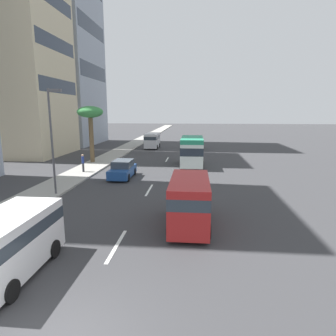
# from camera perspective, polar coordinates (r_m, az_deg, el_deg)

# --- Properties ---
(ground_plane) EXTENTS (198.00, 198.00, 0.00)m
(ground_plane) POSITION_cam_1_polar(r_m,az_deg,el_deg) (37.96, 0.21, 2.38)
(ground_plane) COLOR #38383A
(sidewalk_right) EXTENTS (162.00, 3.04, 0.15)m
(sidewalk_right) POSITION_cam_1_polar(r_m,az_deg,el_deg) (39.32, -10.67, 2.60)
(sidewalk_right) COLOR #9E9B93
(sidewalk_right) RESTS_ON ground_plane
(lane_stripe_near) EXTENTS (3.20, 0.16, 0.01)m
(lane_stripe_near) POSITION_cam_1_polar(r_m,az_deg,el_deg) (13.38, -10.14, -14.89)
(lane_stripe_near) COLOR silver
(lane_stripe_near) RESTS_ON ground_plane
(lane_stripe_mid) EXTENTS (3.20, 0.16, 0.01)m
(lane_stripe_mid) POSITION_cam_1_polar(r_m,az_deg,el_deg) (21.79, -3.75, -4.36)
(lane_stripe_mid) COLOR silver
(lane_stripe_mid) RESTS_ON ground_plane
(lane_stripe_far) EXTENTS (3.20, 0.16, 0.01)m
(lane_stripe_far) POSITION_cam_1_polar(r_m,az_deg,el_deg) (35.27, -0.20, 1.70)
(lane_stripe_far) COLOR silver
(lane_stripe_far) RESTS_ON ground_plane
(minibus_lead) EXTENTS (6.11, 2.44, 3.07)m
(minibus_lead) POSITION_cam_1_polar(r_m,az_deg,el_deg) (31.16, 4.78, 3.51)
(minibus_lead) COLOR silver
(minibus_lead) RESTS_ON ground_plane
(van_second) EXTENTS (4.69, 2.19, 2.23)m
(van_second) POSITION_cam_1_polar(r_m,az_deg,el_deg) (12.02, -29.39, -12.67)
(van_second) COLOR white
(van_second) RESTS_ON ground_plane
(car_third) EXTENTS (4.47, 1.80, 1.60)m
(car_third) POSITION_cam_1_polar(r_m,az_deg,el_deg) (45.97, 5.33, 4.84)
(car_third) COLOR black
(car_third) RESTS_ON ground_plane
(van_fourth) EXTENTS (4.70, 2.06, 2.51)m
(van_fourth) POSITION_cam_1_polar(r_m,az_deg,el_deg) (14.74, 4.29, -6.26)
(van_fourth) COLOR #A51E1E
(van_fourth) RESTS_ON ground_plane
(van_fifth) EXTENTS (4.72, 2.08, 2.37)m
(van_fifth) POSITION_cam_1_polar(r_m,az_deg,el_deg) (45.95, -3.14, 5.62)
(van_fifth) COLOR silver
(van_fifth) RESTS_ON ground_plane
(car_sixth) EXTENTS (4.08, 1.81, 1.55)m
(car_sixth) POSITION_cam_1_polar(r_m,az_deg,el_deg) (25.90, -8.99, -0.30)
(car_sixth) COLOR #1E478C
(car_sixth) RESTS_ON ground_plane
(pedestrian_mid_block) EXTENTS (0.38, 0.34, 1.69)m
(pedestrian_mid_block) POSITION_cam_1_polar(r_m,az_deg,el_deg) (28.51, -16.52, 1.14)
(pedestrian_mid_block) COLOR #333338
(pedestrian_mid_block) RESTS_ON sidewalk_right
(palm_tree) EXTENTS (2.84, 2.84, 6.25)m
(palm_tree) POSITION_cam_1_polar(r_m,az_deg,el_deg) (33.40, -15.17, 10.12)
(palm_tree) COLOR brown
(palm_tree) RESTS_ON sidewalk_right
(street_lamp) EXTENTS (0.24, 0.97, 7.18)m
(street_lamp) POSITION_cam_1_polar(r_m,az_deg,el_deg) (21.04, -21.93, 6.88)
(street_lamp) COLOR #4C4C51
(street_lamp) RESTS_ON sidewalk_right
(apartment_tower_mid) EXTENTS (11.07, 11.36, 35.70)m
(apartment_tower_mid) POSITION_cam_1_polar(r_m,az_deg,el_deg) (45.38, -28.71, 25.29)
(apartment_tower_mid) COLOR beige
(apartment_tower_mid) RESTS_ON ground_plane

